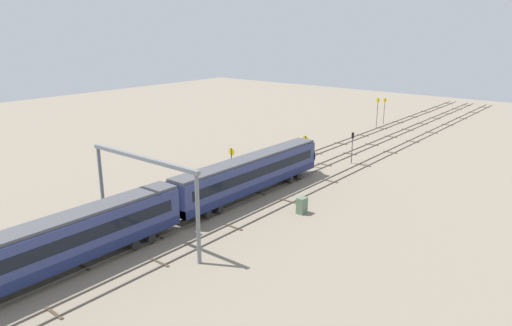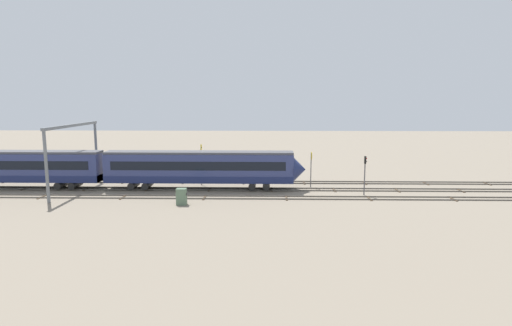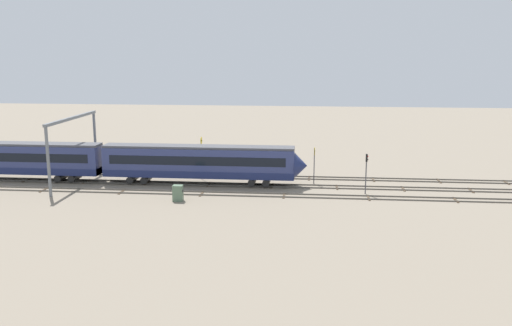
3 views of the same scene
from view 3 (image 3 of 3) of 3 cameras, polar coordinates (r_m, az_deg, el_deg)
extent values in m
plane|color=gray|center=(69.91, -4.90, -2.23)|extent=(200.51, 200.51, 0.00)
cube|color=#59544C|center=(64.79, -5.75, -3.29)|extent=(184.51, 0.07, 0.16)
cube|color=#59544C|center=(66.15, -5.51, -2.97)|extent=(184.51, 0.07, 0.16)
cube|color=#473828|center=(71.75, -21.05, -2.59)|extent=(0.24, 2.40, 0.08)
cube|color=#473828|center=(67.99, -13.69, -2.89)|extent=(0.24, 2.40, 0.08)
cube|color=#473828|center=(65.48, -5.62, -3.16)|extent=(0.24, 2.40, 0.08)
cube|color=#473828|center=(64.34, 2.91, -3.39)|extent=(0.24, 2.40, 0.08)
cube|color=#473828|center=(64.67, 11.55, -3.54)|extent=(0.24, 2.40, 0.08)
cube|color=#473828|center=(66.42, 19.93, -3.61)|extent=(0.24, 2.40, 0.08)
cube|color=#59544C|center=(69.20, -5.00, -2.31)|extent=(184.51, 0.07, 0.16)
cube|color=#59544C|center=(70.57, -4.79, -2.03)|extent=(184.51, 0.07, 0.16)
cube|color=#473828|center=(77.87, -22.60, -1.63)|extent=(0.24, 2.40, 0.08)
cube|color=#473828|center=(74.44, -17.14, -1.83)|extent=(0.24, 2.40, 0.08)
cube|color=#473828|center=(71.76, -11.21, -2.02)|extent=(0.24, 2.40, 0.08)
cube|color=#473828|center=(69.90, -4.90, -2.20)|extent=(0.24, 2.40, 0.08)
cube|color=#473828|center=(68.92, 1.68, -2.36)|extent=(0.24, 2.40, 0.08)
cube|color=#473828|center=(68.88, 8.36, -2.49)|extent=(0.24, 2.40, 0.08)
cube|color=#473828|center=(69.76, 14.96, -2.59)|extent=(0.24, 2.40, 0.08)
cube|color=#473828|center=(71.53, 21.32, -2.65)|extent=(0.24, 2.40, 0.08)
cube|color=#59544C|center=(73.64, -4.35, -1.45)|extent=(184.51, 0.07, 0.16)
cube|color=#59544C|center=(75.02, -4.16, -1.20)|extent=(184.51, 0.07, 0.16)
cube|color=#473828|center=(84.37, -24.31, -0.81)|extent=(0.24, 2.40, 0.08)
cube|color=#473828|center=(80.55, -19.13, -0.96)|extent=(0.24, 2.40, 0.08)
cube|color=#473828|center=(77.44, -13.47, -1.12)|extent=(0.24, 2.40, 0.08)
cube|color=#473828|center=(75.16, -7.41, -1.28)|extent=(0.24, 2.40, 0.08)
cube|color=#473828|center=(73.76, -1.04, -1.43)|extent=(0.24, 2.40, 0.08)
cube|color=#473828|center=(73.29, 5.49, -1.56)|extent=(0.24, 2.40, 0.08)
cube|color=#473828|center=(73.79, 12.02, -1.68)|extent=(0.24, 2.40, 0.08)
cube|color=#473828|center=(75.22, 18.38, -1.77)|extent=(0.24, 2.40, 0.08)
cube|color=#473828|center=(77.54, 24.43, -1.84)|extent=(0.24, 2.40, 0.08)
cube|color=navy|center=(69.51, -5.96, 0.08)|extent=(24.00, 2.90, 3.60)
cube|color=navy|center=(69.80, -5.93, -1.00)|extent=(24.00, 2.94, 0.90)
cube|color=#4C4C51|center=(69.15, -5.99, 1.67)|extent=(24.00, 2.50, 0.30)
cube|color=black|center=(68.03, -6.21, 0.20)|extent=(22.00, 0.04, 1.10)
cube|color=black|center=(70.83, -5.73, 0.66)|extent=(22.00, 0.04, 1.10)
cylinder|color=black|center=(72.17, -12.61, -1.54)|extent=(0.90, 2.70, 0.90)
cylinder|color=black|center=(71.63, -11.24, -1.58)|extent=(0.90, 2.70, 0.90)
cylinder|color=black|center=(68.99, -0.39, -1.85)|extent=(0.90, 2.70, 0.90)
cylinder|color=black|center=(68.84, 1.11, -1.89)|extent=(0.90, 2.70, 0.90)
cube|color=navy|center=(78.27, -24.05, 0.43)|extent=(24.00, 2.90, 3.60)
cube|color=navy|center=(78.52, -23.97, -0.54)|extent=(24.00, 2.94, 0.90)
cube|color=#4C4C51|center=(77.95, -24.17, 1.83)|extent=(24.00, 2.50, 0.30)
cube|color=black|center=(76.95, -24.60, 0.53)|extent=(22.00, 0.04, 1.10)
cube|color=black|center=(79.45, -23.57, 0.94)|extent=(22.00, 0.04, 1.10)
cylinder|color=black|center=(75.62, -19.43, -1.33)|extent=(0.90, 2.70, 0.90)
cylinder|color=black|center=(74.88, -18.18, -1.37)|extent=(0.90, 2.70, 0.90)
cone|color=navy|center=(68.20, 4.65, -0.27)|extent=(1.60, 3.24, 3.24)
cylinder|color=slate|center=(67.52, -20.68, 0.07)|extent=(0.36, 0.36, 8.09)
cylinder|color=slate|center=(80.24, -16.28, 2.09)|extent=(0.36, 0.36, 8.09)
cube|color=slate|center=(73.21, -18.50, 4.42)|extent=(0.40, 14.75, 0.35)
cylinder|color=#4C4C51|center=(72.38, -5.67, 0.48)|extent=(0.12, 0.12, 5.54)
cylinder|color=yellow|center=(71.95, -5.68, 2.31)|extent=(0.05, 0.93, 0.93)
cube|color=black|center=(71.95, -5.65, 2.31)|extent=(0.02, 0.42, 0.12)
cylinder|color=#4C4C51|center=(69.92, 6.03, -0.29)|extent=(0.12, 0.12, 4.67)
cylinder|color=yellow|center=(69.56, 6.09, 1.22)|extent=(0.05, 1.02, 1.02)
cube|color=black|center=(69.56, 6.12, 1.22)|extent=(0.02, 0.46, 0.12)
cylinder|color=#4C4C51|center=(66.00, 11.28, -1.52)|extent=(0.14, 0.14, 3.88)
cube|color=black|center=(65.50, 11.36, 0.52)|extent=(0.20, 0.32, 0.90)
sphere|color=red|center=(65.48, 11.47, 0.69)|extent=(0.20, 0.20, 0.20)
sphere|color=#262626|center=(65.55, 11.45, 0.35)|extent=(0.20, 0.20, 0.20)
cube|color=#597259|center=(62.56, -8.08, -3.10)|extent=(1.10, 0.85, 1.82)
cube|color=#333333|center=(62.36, -7.58, -2.88)|extent=(0.02, 0.60, 0.24)
camera|label=1|loc=(64.08, -55.23, 9.47)|focal=32.98mm
camera|label=2|loc=(14.80, -15.40, -8.54)|focal=29.93mm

